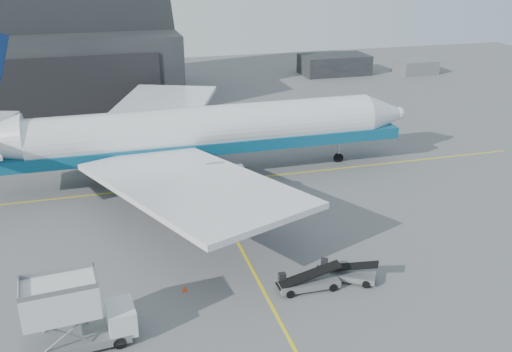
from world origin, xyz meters
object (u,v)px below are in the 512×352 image
object	(u,v)px
catering_truck	(73,315)
belt_loader_a	(308,282)
belt_loader_b	(346,273)
pushback_tug	(257,203)
airliner	(189,133)

from	to	relation	value
catering_truck	belt_loader_a	xyz separation A→B (m)	(17.38, 2.27, -1.95)
belt_loader_a	belt_loader_b	xyz separation A→B (m)	(3.43, 0.45, -0.03)
catering_truck	belt_loader_a	bearing A→B (deg)	2.29
catering_truck	pushback_tug	bearing A→B (deg)	39.78
belt_loader_a	catering_truck	bearing A→B (deg)	-171.64
pushback_tug	belt_loader_b	size ratio (longest dim) A/B	0.83
pushback_tug	catering_truck	bearing A→B (deg)	-141.11
airliner	belt_loader_a	xyz separation A→B (m)	(4.75, -25.87, -4.77)
airliner	catering_truck	size ratio (longest dim) A/B	7.26
airliner	belt_loader_a	size ratio (longest dim) A/B	10.61
airliner	catering_truck	distance (m)	30.97
catering_truck	airliner	bearing A→B (deg)	60.68
airliner	belt_loader_a	bearing A→B (deg)	-79.59
catering_truck	belt_loader_b	distance (m)	21.08
catering_truck	belt_loader_b	world-z (taller)	catering_truck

